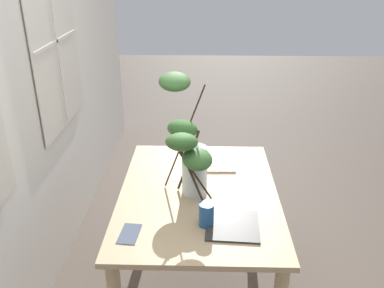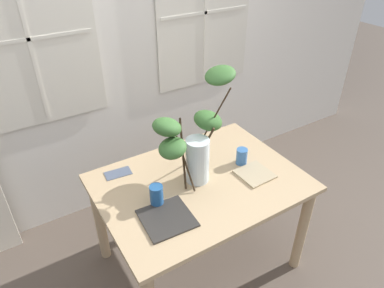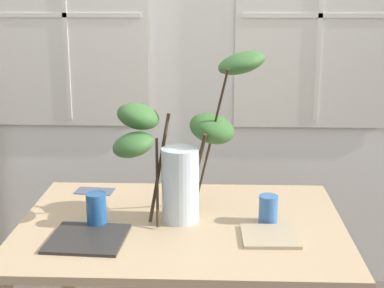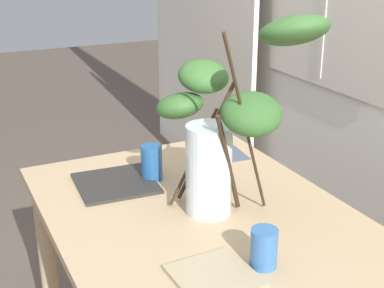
% 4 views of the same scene
% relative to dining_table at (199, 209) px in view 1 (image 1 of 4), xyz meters
% --- Properties ---
extents(ground, '(14.00, 14.00, 0.00)m').
position_rel_dining_table_xyz_m(ground, '(0.00, 0.00, -0.64)').
color(ground, brown).
extents(back_wall_with_windows, '(5.50, 0.14, 2.89)m').
position_rel_dining_table_xyz_m(back_wall_with_windows, '(-0.00, 1.05, 0.81)').
color(back_wall_with_windows, silver).
rests_on(back_wall_with_windows, ground).
extents(dining_table, '(1.27, 0.93, 0.76)m').
position_rel_dining_table_xyz_m(dining_table, '(0.00, 0.00, 0.00)').
color(dining_table, tan).
rests_on(dining_table, ground).
extents(vase_with_branches, '(0.65, 0.36, 0.68)m').
position_rel_dining_table_xyz_m(vase_with_branches, '(0.01, 0.06, 0.42)').
color(vase_with_branches, silver).
rests_on(vase_with_branches, dining_table).
extents(drinking_glass_blue_left, '(0.08, 0.08, 0.13)m').
position_rel_dining_table_xyz_m(drinking_glass_blue_left, '(-0.33, -0.04, 0.19)').
color(drinking_glass_blue_left, '#235693').
rests_on(drinking_glass_blue_left, dining_table).
extents(drinking_glass_blue_right, '(0.08, 0.08, 0.11)m').
position_rel_dining_table_xyz_m(drinking_glass_blue_right, '(0.34, 0.01, 0.18)').
color(drinking_glass_blue_right, '#386BAD').
rests_on(drinking_glass_blue_right, dining_table).
extents(plate_square_left, '(0.29, 0.29, 0.01)m').
position_rel_dining_table_xyz_m(plate_square_left, '(-0.33, -0.18, 0.13)').
color(plate_square_left, '#2D2B28').
rests_on(plate_square_left, dining_table).
extents(plate_square_right, '(0.21, 0.21, 0.01)m').
position_rel_dining_table_xyz_m(plate_square_right, '(0.33, -0.13, 0.13)').
color(plate_square_right, tan).
rests_on(plate_square_right, dining_table).
extents(napkin_folded, '(0.18, 0.11, 0.00)m').
position_rel_dining_table_xyz_m(napkin_folded, '(-0.41, 0.35, 0.12)').
color(napkin_folded, '#4C566B').
rests_on(napkin_folded, dining_table).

